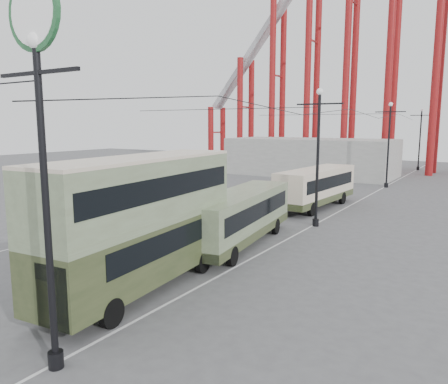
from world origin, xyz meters
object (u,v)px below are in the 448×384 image
Objects in this scene: single_decker_green at (240,215)px; pedestrian at (174,226)px; lamp_post_near at (39,90)px; double_decker_bus at (142,216)px; single_decker_cream at (316,186)px.

pedestrian is (-4.03, -1.07, -0.95)m from single_decker_green.
lamp_post_near is 6.67× the size of pedestrian.
double_decker_bus is (-2.04, 5.92, -4.69)m from lamp_post_near.
double_decker_bus is 0.95× the size of single_decker_green.
single_decker_cream reaches higher than pedestrian.
lamp_post_near is 28.23m from single_decker_cream.
double_decker_bus reaches higher than pedestrian.
lamp_post_near reaches higher than double_decker_bus.
single_decker_cream is at bearing 85.81° from double_decker_bus.
single_decker_green is (-2.07, 14.10, -6.10)m from lamp_post_near.
lamp_post_near is at bearing -76.23° from double_decker_bus.
lamp_post_near reaches higher than pedestrian.
double_decker_bus reaches higher than single_decker_green.
single_decker_green reaches higher than pedestrian.
single_decker_green is (-0.03, 8.18, -1.42)m from double_decker_bus.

